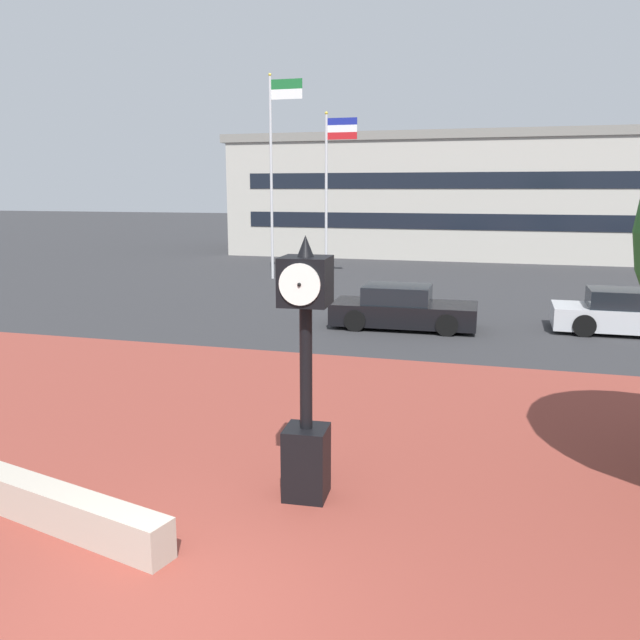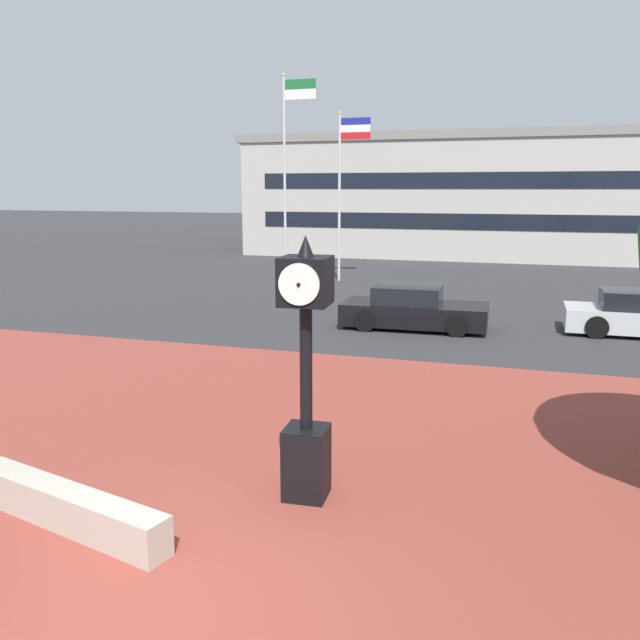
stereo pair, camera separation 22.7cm
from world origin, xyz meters
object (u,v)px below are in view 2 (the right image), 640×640
(street_clock, at_px, (306,380))
(flagpole_secondary, at_px, (343,183))
(flagpole_primary, at_px, (287,162))
(civic_building, at_px, (506,196))
(car_street_far, at_px, (413,309))

(street_clock, height_order, flagpole_secondary, flagpole_secondary)
(flagpole_primary, xyz_separation_m, civic_building, (9.21, 15.13, -1.59))
(street_clock, height_order, car_street_far, street_clock)
(street_clock, height_order, civic_building, civic_building)
(car_street_far, height_order, flagpole_primary, flagpole_primary)
(street_clock, xyz_separation_m, flagpole_primary, (-7.80, 20.75, 3.64))
(flagpole_primary, distance_m, civic_building, 17.78)
(car_street_far, relative_size, flagpole_secondary, 0.58)
(car_street_far, xyz_separation_m, civic_building, (1.84, 24.47, 3.12))
(car_street_far, height_order, civic_building, civic_building)
(flagpole_primary, height_order, civic_building, flagpole_primary)
(car_street_far, distance_m, civic_building, 24.74)
(car_street_far, relative_size, flagpole_primary, 0.48)
(car_street_far, bearing_deg, street_clock, 0.64)
(street_clock, bearing_deg, flagpole_secondary, 100.38)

